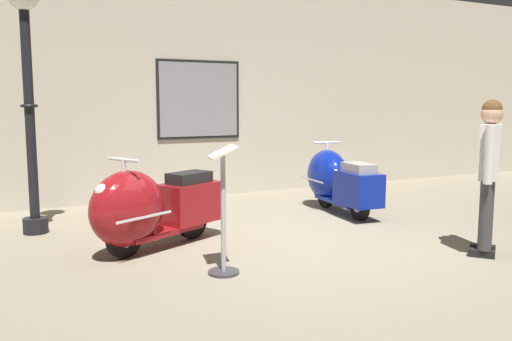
% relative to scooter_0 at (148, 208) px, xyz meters
% --- Properties ---
extents(ground_plane, '(60.00, 60.00, 0.00)m').
position_rel_scooter_0_xyz_m(ground_plane, '(1.60, -0.58, -0.45)').
color(ground_plane, gray).
extents(showroom_back_wall, '(18.00, 0.24, 3.55)m').
position_rel_scooter_0_xyz_m(showroom_back_wall, '(1.60, 2.88, 1.33)').
color(showroom_back_wall, '#BCB29E').
rests_on(showroom_back_wall, ground).
extents(scooter_0, '(1.65, 1.12, 0.98)m').
position_rel_scooter_0_xyz_m(scooter_0, '(0.00, 0.00, 0.00)').
color(scooter_0, black).
rests_on(scooter_0, ground).
extents(scooter_1, '(0.60, 1.61, 0.96)m').
position_rel_scooter_0_xyz_m(scooter_1, '(2.88, 0.83, -0.01)').
color(scooter_1, black).
rests_on(scooter_1, ground).
extents(lamppost, '(0.33, 0.33, 2.86)m').
position_rel_scooter_0_xyz_m(lamppost, '(-1.00, 1.32, 1.30)').
color(lamppost, black).
rests_on(lamppost, ground).
extents(visitor_0, '(0.43, 0.39, 1.55)m').
position_rel_scooter_0_xyz_m(visitor_0, '(2.98, -1.63, 0.45)').
color(visitor_0, black).
rests_on(visitor_0, ground).
extents(info_stanchion, '(0.29, 0.36, 1.15)m').
position_rel_scooter_0_xyz_m(info_stanchion, '(0.40, -1.02, 0.03)').
color(info_stanchion, '#333338').
rests_on(info_stanchion, ground).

